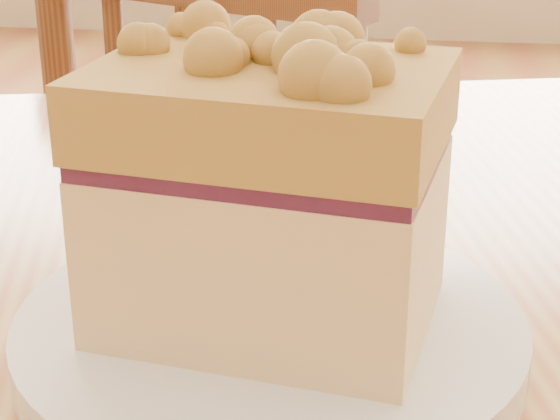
# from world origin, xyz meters

# --- Properties ---
(cafe_chair_main) EXTENTS (0.52, 0.52, 0.87)m
(cafe_chair_main) POSITION_xyz_m (0.02, 0.72, 0.44)
(cafe_chair_main) COLOR brown
(cafe_chair_main) RESTS_ON ground
(plate) EXTENTS (0.21, 0.21, 0.02)m
(plate) POSITION_xyz_m (0.10, 0.12, 0.76)
(plate) COLOR white
(plate) RESTS_ON cafe_table_main
(cake_slice) EXTENTS (0.15, 0.12, 0.12)m
(cake_slice) POSITION_xyz_m (0.10, 0.12, 0.83)
(cake_slice) COLOR #FED38F
(cake_slice) RESTS_ON plate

